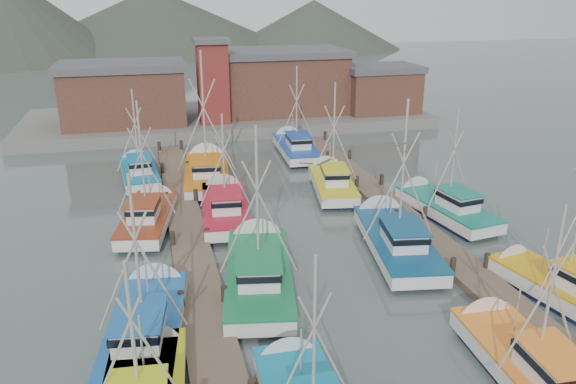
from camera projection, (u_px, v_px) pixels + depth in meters
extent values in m
plane|color=#475653|center=(331.00, 274.00, 29.94)|extent=(260.00, 260.00, 0.00)
cube|color=brown|center=(192.00, 253.00, 31.90)|extent=(2.20, 46.00, 0.40)
cylinder|color=black|center=(182.00, 306.00, 26.11)|extent=(0.30, 0.30, 1.50)
cylinder|color=black|center=(173.00, 244.00, 32.50)|extent=(0.30, 0.30, 1.50)
cylinder|color=black|center=(167.00, 202.00, 38.88)|extent=(0.30, 0.30, 1.50)
cylinder|color=black|center=(163.00, 172.00, 45.26)|extent=(0.30, 0.30, 1.50)
cylinder|color=black|center=(159.00, 150.00, 51.64)|extent=(0.30, 0.30, 1.50)
cylinder|color=black|center=(224.00, 300.00, 26.58)|extent=(0.30, 0.30, 1.50)
cylinder|color=black|center=(207.00, 240.00, 32.96)|extent=(0.30, 0.30, 1.50)
cylinder|color=black|center=(196.00, 200.00, 39.34)|extent=(0.30, 0.30, 1.50)
cylinder|color=black|center=(188.00, 170.00, 45.73)|extent=(0.30, 0.30, 1.50)
cylinder|color=black|center=(181.00, 148.00, 52.11)|extent=(0.30, 0.30, 1.50)
cube|color=brown|center=(417.00, 229.00, 35.14)|extent=(2.20, 46.00, 0.40)
cylinder|color=black|center=(540.00, 349.00, 22.97)|extent=(0.30, 0.30, 1.50)
cylinder|color=black|center=(452.00, 271.00, 29.36)|extent=(0.30, 0.30, 1.50)
cylinder|color=black|center=(396.00, 221.00, 35.74)|extent=(0.30, 0.30, 1.50)
cylinder|color=black|center=(357.00, 186.00, 42.12)|extent=(0.30, 0.30, 1.50)
cylinder|color=black|center=(328.00, 160.00, 48.51)|extent=(0.30, 0.30, 1.50)
cylinder|color=black|center=(306.00, 140.00, 54.89)|extent=(0.30, 0.30, 1.50)
cylinder|color=black|center=(486.00, 266.00, 29.82)|extent=(0.30, 0.30, 1.50)
cylinder|color=black|center=(425.00, 218.00, 36.20)|extent=(0.30, 0.30, 1.50)
cylinder|color=black|center=(381.00, 184.00, 42.59)|extent=(0.30, 0.30, 1.50)
cylinder|color=black|center=(350.00, 158.00, 48.97)|extent=(0.30, 0.30, 1.50)
cylinder|color=black|center=(325.00, 139.00, 55.35)|extent=(0.30, 0.30, 1.50)
cube|color=slate|center=(228.00, 119.00, 63.48)|extent=(44.00, 16.00, 1.20)
cube|color=brown|center=(124.00, 96.00, 57.97)|extent=(12.00, 8.00, 5.50)
cube|color=#57575C|center=(121.00, 66.00, 56.92)|extent=(12.72, 8.48, 0.70)
cube|color=brown|center=(279.00, 84.00, 63.61)|extent=(14.00, 9.00, 6.20)
cube|color=#57575C|center=(279.00, 53.00, 62.44)|extent=(14.84, 9.54, 0.70)
cube|color=brown|center=(379.00, 91.00, 63.71)|extent=(8.00, 6.00, 4.50)
cube|color=#57575C|center=(381.00, 68.00, 62.83)|extent=(8.48, 6.36, 0.70)
cube|color=maroon|center=(213.00, 84.00, 57.81)|extent=(3.00, 3.00, 8.00)
cube|color=#57575C|center=(211.00, 41.00, 56.37)|extent=(3.60, 3.60, 0.50)
cone|color=#3D4539|center=(157.00, 48.00, 147.32)|extent=(140.00, 140.00, 30.00)
cone|color=#3D4539|center=(313.00, 48.00, 147.47)|extent=(90.00, 90.00, 24.00)
cone|color=silver|center=(285.00, 356.00, 22.38)|extent=(2.47, 1.13, 2.45)
cylinder|color=#AEABA0|center=(314.00, 340.00, 17.47)|extent=(0.11, 0.11, 5.86)
cylinder|color=#AEABA0|center=(298.00, 361.00, 17.59)|extent=(2.10, 0.11, 4.58)
cylinder|color=#AEABA0|center=(329.00, 356.00, 17.81)|extent=(2.10, 0.11, 4.58)
cylinder|color=#AEABA0|center=(301.00, 356.00, 19.49)|extent=(0.06, 0.06, 2.19)
cube|color=silver|center=(533.00, 371.00, 21.23)|extent=(3.15, 8.39, 0.80)
cube|color=orange|center=(535.00, 363.00, 21.10)|extent=(3.23, 8.47, 0.10)
cone|color=silver|center=(478.00, 316.00, 25.09)|extent=(2.64, 1.24, 2.58)
cube|color=silver|center=(553.00, 366.00, 19.99)|extent=(1.80, 2.56, 1.10)
cube|color=black|center=(554.00, 361.00, 19.91)|extent=(1.92, 2.82, 0.28)
cube|color=orange|center=(556.00, 353.00, 19.79)|extent=(2.04, 2.99, 0.07)
cylinder|color=#AEABA0|center=(551.00, 289.00, 19.85)|extent=(0.12, 0.12, 6.42)
cylinder|color=#AEABA0|center=(534.00, 309.00, 20.01)|extent=(2.30, 0.22, 5.02)
cylinder|color=#AEABA0|center=(561.00, 306.00, 20.20)|extent=(2.30, 0.22, 5.02)
cylinder|color=#AEABA0|center=(517.00, 314.00, 22.06)|extent=(0.07, 0.07, 2.30)
cone|color=silver|center=(151.00, 343.00, 23.17)|extent=(2.78, 1.34, 2.69)
cylinder|color=#AEABA0|center=(133.00, 338.00, 17.90)|extent=(0.14, 0.14, 5.46)
cylinder|color=#AEABA0|center=(116.00, 357.00, 18.03)|extent=(1.98, 0.28, 4.28)
cylinder|color=#AEABA0|center=(153.00, 353.00, 18.20)|extent=(1.98, 0.28, 4.28)
cylinder|color=#AEABA0|center=(142.00, 347.00, 20.02)|extent=(0.08, 0.08, 2.58)
cube|color=#0F1733|center=(259.00, 287.00, 28.58)|extent=(4.26, 8.84, 0.70)
cube|color=silver|center=(259.00, 275.00, 28.36)|extent=(4.84, 10.05, 0.80)
cube|color=#157742|center=(259.00, 269.00, 28.23)|extent=(4.95, 10.16, 0.10)
cone|color=silver|center=(257.00, 239.00, 32.93)|extent=(3.16, 1.63, 3.01)
cube|color=silver|center=(259.00, 269.00, 26.95)|extent=(2.44, 3.20, 1.10)
cube|color=black|center=(259.00, 265.00, 26.87)|extent=(2.62, 3.50, 0.28)
cube|color=#157742|center=(258.00, 258.00, 26.75)|extent=(2.78, 3.72, 0.07)
cylinder|color=#AEABA0|center=(257.00, 201.00, 26.79)|extent=(0.16, 0.16, 7.39)
cylinder|color=#AEABA0|center=(245.00, 218.00, 27.04)|extent=(2.62, 0.58, 5.78)
cylinder|color=#AEABA0|center=(270.00, 218.00, 27.12)|extent=(2.62, 0.58, 5.78)
cylinder|color=#AEABA0|center=(258.00, 233.00, 29.44)|extent=(0.09, 0.09, 2.69)
cube|color=#0F1733|center=(396.00, 252.00, 32.33)|extent=(4.04, 8.69, 0.70)
cube|color=silver|center=(397.00, 242.00, 32.11)|extent=(4.59, 9.87, 0.80)
cube|color=navy|center=(397.00, 236.00, 31.98)|extent=(4.70, 9.98, 0.10)
cone|color=silver|center=(377.00, 214.00, 36.61)|extent=(3.11, 1.57, 2.97)
cube|color=silver|center=(404.00, 235.00, 30.72)|extent=(2.35, 3.12, 1.10)
cube|color=black|center=(404.00, 231.00, 30.64)|extent=(2.52, 3.42, 0.28)
cube|color=navy|center=(404.00, 225.00, 30.52)|extent=(2.68, 3.63, 0.07)
cylinder|color=#AEABA0|center=(403.00, 171.00, 30.46)|extent=(0.15, 0.15, 7.87)
cylinder|color=#AEABA0|center=(391.00, 187.00, 30.73)|extent=(2.79, 0.55, 6.15)
cylinder|color=#AEABA0|center=(413.00, 187.00, 30.82)|extent=(2.79, 0.55, 6.15)
cylinder|color=#AEABA0|center=(391.00, 205.00, 33.17)|extent=(0.09, 0.09, 2.65)
cube|color=#0F1733|center=(146.00, 345.00, 23.88)|extent=(3.67, 8.18, 0.70)
cube|color=silver|center=(145.00, 332.00, 23.66)|extent=(4.17, 9.30, 0.80)
cube|color=#175BA0|center=(144.00, 324.00, 23.53)|extent=(4.27, 9.40, 0.10)
cone|color=silver|center=(157.00, 283.00, 27.91)|extent=(2.93, 1.49, 2.80)
cube|color=silver|center=(139.00, 327.00, 22.33)|extent=(2.18, 2.92, 1.10)
cube|color=black|center=(139.00, 322.00, 22.25)|extent=(2.33, 3.21, 0.28)
cube|color=#175BA0|center=(138.00, 314.00, 22.13)|extent=(2.47, 3.40, 0.07)
cylinder|color=#AEABA0|center=(136.00, 254.00, 22.22)|extent=(0.15, 0.15, 6.69)
cylinder|color=#AEABA0|center=(122.00, 272.00, 22.43)|extent=(2.40, 0.45, 5.24)
cylinder|color=#AEABA0|center=(154.00, 271.00, 22.55)|extent=(2.40, 0.45, 5.24)
cylinder|color=#AEABA0|center=(147.00, 280.00, 24.63)|extent=(0.09, 0.09, 2.69)
cube|color=#0F1733|center=(560.00, 301.00, 27.23)|extent=(3.39, 6.85, 0.70)
cube|color=silver|center=(563.00, 290.00, 27.01)|extent=(3.85, 7.79, 0.80)
cube|color=#DFA00E|center=(564.00, 283.00, 26.88)|extent=(3.94, 7.87, 0.10)
cone|color=silver|center=(504.00, 261.00, 30.23)|extent=(2.52, 1.54, 2.36)
cylinder|color=#AEABA0|center=(570.00, 230.00, 25.56)|extent=(2.66, 0.60, 5.93)
cylinder|color=#AEABA0|center=(545.00, 249.00, 27.61)|extent=(0.07, 0.07, 2.18)
cube|color=#0F1733|center=(226.00, 218.00, 37.17)|extent=(3.24, 7.90, 0.70)
cube|color=silver|center=(225.00, 209.00, 36.95)|extent=(3.68, 8.98, 0.80)
cube|color=red|center=(225.00, 204.00, 36.82)|extent=(3.78, 9.07, 0.10)
cone|color=silver|center=(223.00, 189.00, 41.07)|extent=(2.83, 1.36, 2.73)
cube|color=silver|center=(226.00, 201.00, 35.66)|extent=(2.01, 2.78, 1.10)
cube|color=black|center=(225.00, 198.00, 35.58)|extent=(2.15, 3.05, 0.28)
cube|color=red|center=(225.00, 192.00, 35.46)|extent=(2.28, 3.24, 0.07)
cylinder|color=#AEABA0|center=(224.00, 160.00, 35.64)|extent=(0.13, 0.13, 6.00)
cylinder|color=#AEABA0|center=(215.00, 171.00, 35.80)|extent=(2.16, 0.30, 4.70)
cylinder|color=#AEABA0|center=(233.00, 170.00, 35.96)|extent=(2.16, 0.30, 4.70)
cylinder|color=#AEABA0|center=(223.00, 179.00, 37.87)|extent=(0.08, 0.08, 2.44)
cube|color=#0F1733|center=(332.00, 192.00, 42.09)|extent=(3.53, 7.49, 0.70)
cube|color=silver|center=(332.00, 183.00, 41.87)|extent=(4.02, 8.51, 0.80)
cube|color=yellow|center=(332.00, 179.00, 41.74)|extent=(4.11, 8.61, 0.10)
cone|color=silver|center=(325.00, 169.00, 45.76)|extent=(2.71, 1.52, 2.56)
cube|color=silver|center=(335.00, 175.00, 40.63)|extent=(2.04, 2.70, 1.10)
cube|color=black|center=(335.00, 172.00, 40.55)|extent=(2.19, 2.96, 0.28)
cube|color=yellow|center=(335.00, 168.00, 40.43)|extent=(2.32, 3.14, 0.07)
cylinder|color=#AEABA0|center=(334.00, 132.00, 40.38)|extent=(0.13, 0.13, 7.11)
cylinder|color=#AEABA0|center=(326.00, 144.00, 40.62)|extent=(2.51, 0.52, 5.56)
cylinder|color=#AEABA0|center=(341.00, 143.00, 40.70)|extent=(2.51, 0.52, 5.56)
cylinder|color=#AEABA0|center=(330.00, 157.00, 42.71)|extent=(0.08, 0.08, 2.28)
cube|color=#0F1733|center=(149.00, 228.00, 35.69)|extent=(3.59, 7.42, 0.70)
cube|color=silver|center=(148.00, 218.00, 35.47)|extent=(4.07, 8.43, 0.80)
cube|color=maroon|center=(147.00, 213.00, 35.34)|extent=(4.17, 8.52, 0.10)
cone|color=silver|center=(158.00, 198.00, 39.32)|extent=(2.68, 1.55, 2.52)
cube|color=silver|center=(144.00, 210.00, 34.24)|extent=(2.05, 2.68, 1.10)
cube|color=black|center=(143.00, 206.00, 34.16)|extent=(2.20, 2.94, 0.28)
cube|color=maroon|center=(143.00, 201.00, 34.04)|extent=(2.33, 3.12, 0.07)
cylinder|color=#AEABA0|center=(142.00, 159.00, 33.98)|extent=(0.14, 0.14, 7.11)
cylinder|color=#AEABA0|center=(134.00, 172.00, 34.23)|extent=(2.51, 0.56, 5.56)
cylinder|color=#AEABA0|center=(152.00, 172.00, 34.29)|extent=(2.51, 0.56, 5.56)
cylinder|color=#AEABA0|center=(149.00, 187.00, 36.29)|extent=(0.08, 0.08, 2.42)
cube|color=#0F1733|center=(446.00, 218.00, 37.28)|extent=(3.36, 7.47, 0.70)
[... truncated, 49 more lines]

